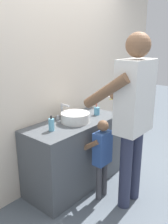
{
  "coord_description": "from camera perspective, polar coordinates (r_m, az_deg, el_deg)",
  "views": [
    {
      "loc": [
        -1.93,
        -1.48,
        1.73
      ],
      "look_at": [
        0.0,
        0.15,
        0.96
      ],
      "focal_mm": 38.71,
      "sensor_mm": 36.0,
      "label": 1
    }
  ],
  "objects": [
    {
      "name": "faucet",
      "position": [
        2.88,
        -5.06,
        0.03
      ],
      "size": [
        0.18,
        0.14,
        0.18
      ],
      "color": "#B7BABF",
      "rests_on": "vanity_cabinet"
    },
    {
      "name": "soap_bottle",
      "position": [
        2.52,
        -7.71,
        -2.96
      ],
      "size": [
        0.06,
        0.06,
        0.16
      ],
      "color": "#66B2D1",
      "rests_on": "vanity_cabinet"
    },
    {
      "name": "toothbrush_cup",
      "position": [
        3.02,
        3.03,
        0.34
      ],
      "size": [
        0.07,
        0.07,
        0.21
      ],
      "color": "#4C8EB2",
      "rests_on": "vanity_cabinet"
    },
    {
      "name": "ground_plane",
      "position": [
        2.99,
        2.32,
        -18.42
      ],
      "size": [
        14.0,
        14.0,
        0.0
      ],
      "primitive_type": "plane",
      "color": "slate"
    },
    {
      "name": "adult_parent",
      "position": [
        2.44,
        11.43,
        1.01
      ],
      "size": [
        0.56,
        0.58,
        1.79
      ],
      "color": "#2D334C",
      "rests_on": "ground"
    },
    {
      "name": "vanity_cabinet",
      "position": [
        2.95,
        -2.26,
        -9.77
      ],
      "size": [
        1.23,
        0.54,
        0.81
      ],
      "primitive_type": "cube",
      "color": "#4C5156",
      "rests_on": "ground"
    },
    {
      "name": "child_toddler",
      "position": [
        2.66,
        4.2,
        -9.5
      ],
      "size": [
        0.28,
        0.28,
        0.92
      ],
      "color": "#47474C",
      "rests_on": "ground"
    },
    {
      "name": "back_wall",
      "position": [
        2.88,
        -7.25,
        9.24
      ],
      "size": [
        4.4,
        0.08,
        2.7
      ],
      "color": "beige",
      "rests_on": "ground"
    },
    {
      "name": "sink_basin",
      "position": [
        2.76,
        -2.07,
        -1.26
      ],
      "size": [
        0.33,
        0.33,
        0.11
      ],
      "color": "silver",
      "rests_on": "vanity_cabinet"
    }
  ]
}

